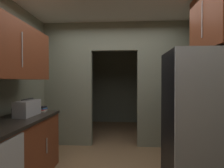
# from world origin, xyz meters

# --- Properties ---
(kitchen_partition) EXTENTS (3.10, 0.12, 2.62)m
(kitchen_partition) POSITION_xyz_m (0.01, 1.53, 1.40)
(kitchen_partition) COLOR gray
(kitchen_partition) RESTS_ON ground
(adjoining_room_shell) EXTENTS (3.10, 2.28, 2.62)m
(adjoining_room_shell) POSITION_xyz_m (0.00, 3.10, 1.31)
(adjoining_room_shell) COLOR gray
(adjoining_room_shell) RESTS_ON ground
(refrigerator) EXTENTS (0.86, 0.73, 1.76)m
(refrigerator) POSITION_xyz_m (1.14, 0.07, 0.88)
(refrigerator) COLOR black
(refrigerator) RESTS_ON ground
(lower_cabinet_run) EXTENTS (0.63, 1.75, 0.89)m
(lower_cabinet_run) POSITION_xyz_m (-1.23, -0.20, 0.44)
(lower_cabinet_run) COLOR brown
(lower_cabinet_run) RESTS_ON ground
(upper_cabinet_counterside) EXTENTS (0.36, 1.57, 0.70)m
(upper_cabinet_counterside) POSITION_xyz_m (-1.23, -0.20, 1.75)
(upper_cabinet_counterside) COLOR brown
(upper_cabinet_fridgeside) EXTENTS (0.36, 0.94, 0.81)m
(upper_cabinet_fridgeside) POSITION_xyz_m (1.37, 0.17, 2.19)
(upper_cabinet_fridgeside) COLOR brown
(boombox) EXTENTS (0.21, 0.43, 0.25)m
(boombox) POSITION_xyz_m (-1.21, 0.18, 0.99)
(boombox) COLOR #B2B2B7
(boombox) RESTS_ON lower_cabinet_run
(book_stack) EXTENTS (0.14, 0.18, 0.08)m
(book_stack) POSITION_xyz_m (-1.16, 0.55, 0.92)
(book_stack) COLOR beige
(book_stack) RESTS_ON lower_cabinet_run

